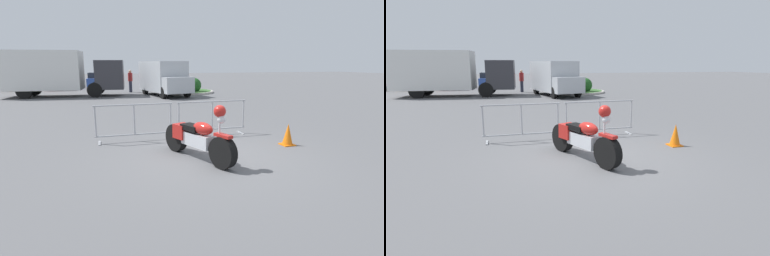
{
  "view_description": "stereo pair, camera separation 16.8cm",
  "coord_description": "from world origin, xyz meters",
  "views": [
    {
      "loc": [
        -2.44,
        -6.32,
        2.17
      ],
      "look_at": [
        -0.3,
        0.38,
        0.65
      ],
      "focal_mm": 28.0,
      "sensor_mm": 36.0,
      "label": 1
    },
    {
      "loc": [
        -2.28,
        -6.37,
        2.17
      ],
      "look_at": [
        -0.3,
        0.38,
        0.65
      ],
      "focal_mm": 28.0,
      "sensor_mm": 36.0,
      "label": 2
    }
  ],
  "objects": [
    {
      "name": "pedestrian",
      "position": [
        0.1,
        17.08,
        0.92
      ],
      "size": [
        0.37,
        0.37,
        1.69
      ],
      "rotation": [
        0.0,
        0.0,
        6.19
      ],
      "color": "#262838",
      "rests_on": "ground"
    },
    {
      "name": "parked_car_yellow",
      "position": [
        -8.48,
        22.71,
        0.73
      ],
      "size": [
        1.99,
        4.35,
        1.44
      ],
      "rotation": [
        0.0,
        0.0,
        1.51
      ],
      "color": "yellow",
      "rests_on": "ground"
    },
    {
      "name": "traffic_cone",
      "position": [
        2.42,
        0.37,
        0.29
      ],
      "size": [
        0.34,
        0.34,
        0.59
      ],
      "color": "orange",
      "rests_on": "ground"
    },
    {
      "name": "crowd_barrier_near",
      "position": [
        -1.47,
        2.04,
        0.55
      ],
      "size": [
        2.19,
        0.48,
        1.07
      ],
      "rotation": [
        0.0,
        0.0,
        -0.02
      ],
      "color": "#9EA0A5",
      "rests_on": "ground"
    },
    {
      "name": "ground_plane",
      "position": [
        0.0,
        0.0,
        0.0
      ],
      "size": [
        120.0,
        120.0,
        0.0
      ],
      "primitive_type": "plane",
      "color": "#5B5B5E"
    },
    {
      "name": "crowd_barrier_far",
      "position": [
        0.88,
        2.04,
        0.55
      ],
      "size": [
        2.19,
        0.48,
        1.07
      ],
      "rotation": [
        0.0,
        0.0,
        -0.02
      ],
      "color": "#9EA0A5",
      "rests_on": "ground"
    },
    {
      "name": "planter_island",
      "position": [
        4.05,
        15.34,
        0.27
      ],
      "size": [
        4.43,
        4.43,
        1.14
      ],
      "color": "#ADA89E",
      "rests_on": "ground"
    },
    {
      "name": "parked_car_blue",
      "position": [
        -2.23,
        22.36,
        0.7
      ],
      "size": [
        1.9,
        4.14,
        1.37
      ],
      "rotation": [
        0.0,
        0.0,
        1.51
      ],
      "color": "#284799",
      "rests_on": "ground"
    },
    {
      "name": "motorcycle",
      "position": [
        -0.3,
        -0.02,
        0.51
      ],
      "size": [
        1.01,
        2.28,
        1.34
      ],
      "rotation": [
        0.0,
        0.0,
        -1.21
      ],
      "color": "black",
      "rests_on": "ground"
    },
    {
      "name": "delivery_van",
      "position": [
        2.04,
        14.09,
        1.24
      ],
      "size": [
        2.86,
        5.28,
        2.31
      ],
      "rotation": [
        0.0,
        0.0,
        -1.38
      ],
      "color": "#B2B7BC",
      "rests_on": "ground"
    },
    {
      "name": "parked_car_red",
      "position": [
        -5.36,
        22.12,
        0.76
      ],
      "size": [
        2.07,
        4.52,
        1.5
      ],
      "rotation": [
        0.0,
        0.0,
        1.51
      ],
      "color": "#B21E19",
      "rests_on": "ground"
    },
    {
      "name": "box_truck",
      "position": [
        -4.86,
        15.41,
        1.64
      ],
      "size": [
        7.91,
        3.14,
        2.98
      ],
      "rotation": [
        0.0,
        0.0,
        -0.12
      ],
      "color": "silver",
      "rests_on": "ground"
    }
  ]
}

